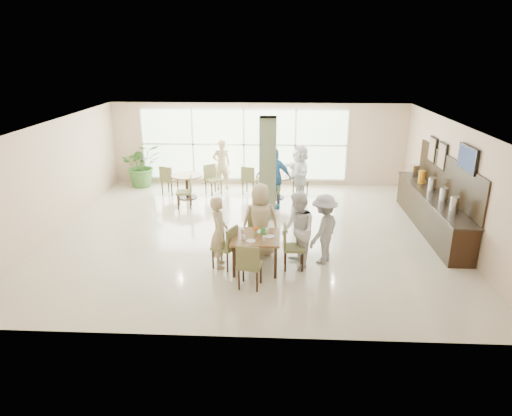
{
  "coord_description": "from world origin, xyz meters",
  "views": [
    {
      "loc": [
        0.68,
        -10.86,
        4.48
      ],
      "look_at": [
        0.2,
        -1.2,
        1.1
      ],
      "focal_mm": 32.0,
      "sensor_mm": 36.0,
      "label": 1
    }
  ],
  "objects_px": {
    "round_table_left": "(187,181)",
    "teen_far": "(260,220)",
    "teen_right": "(298,231)",
    "teen_standing": "(324,229)",
    "adult_a": "(274,178)",
    "round_table_right": "(275,180)",
    "teen_left": "(219,232)",
    "adult_b": "(300,172)",
    "potted_plant": "(142,165)",
    "buffet_counter": "(432,209)",
    "main_table": "(256,240)",
    "adult_standing": "(222,165)"
  },
  "relations": [
    {
      "from": "teen_standing",
      "to": "adult_a",
      "type": "relative_size",
      "value": 0.87
    },
    {
      "from": "teen_standing",
      "to": "adult_standing",
      "type": "xyz_separation_m",
      "value": [
        -2.89,
        5.46,
        0.07
      ]
    },
    {
      "from": "buffet_counter",
      "to": "teen_far",
      "type": "distance_m",
      "value": 4.76
    },
    {
      "from": "round_table_right",
      "to": "adult_standing",
      "type": "relative_size",
      "value": 0.71
    },
    {
      "from": "round_table_right",
      "to": "adult_a",
      "type": "distance_m",
      "value": 0.98
    },
    {
      "from": "potted_plant",
      "to": "round_table_right",
      "type": "bearing_deg",
      "value": -13.53
    },
    {
      "from": "round_table_left",
      "to": "teen_right",
      "type": "distance_m",
      "value": 5.78
    },
    {
      "from": "teen_far",
      "to": "teen_standing",
      "type": "bearing_deg",
      "value": 156.86
    },
    {
      "from": "teen_far",
      "to": "teen_right",
      "type": "height_order",
      "value": "teen_far"
    },
    {
      "from": "teen_standing",
      "to": "potted_plant",
      "type": "bearing_deg",
      "value": -102.86
    },
    {
      "from": "teen_left",
      "to": "adult_standing",
      "type": "bearing_deg",
      "value": -6.29
    },
    {
      "from": "round_table_left",
      "to": "adult_b",
      "type": "distance_m",
      "value": 3.55
    },
    {
      "from": "adult_a",
      "to": "adult_b",
      "type": "xyz_separation_m",
      "value": [
        0.8,
        0.81,
        -0.03
      ]
    },
    {
      "from": "round_table_left",
      "to": "teen_far",
      "type": "bearing_deg",
      "value": -59.06
    },
    {
      "from": "buffet_counter",
      "to": "teen_standing",
      "type": "distance_m",
      "value": 3.67
    },
    {
      "from": "teen_right",
      "to": "teen_standing",
      "type": "height_order",
      "value": "teen_right"
    },
    {
      "from": "teen_far",
      "to": "teen_right",
      "type": "bearing_deg",
      "value": 133.67
    },
    {
      "from": "main_table",
      "to": "teen_left",
      "type": "height_order",
      "value": "teen_left"
    },
    {
      "from": "adult_standing",
      "to": "main_table",
      "type": "bearing_deg",
      "value": 82.47
    },
    {
      "from": "teen_right",
      "to": "adult_b",
      "type": "bearing_deg",
      "value": 160.49
    },
    {
      "from": "round_table_right",
      "to": "adult_b",
      "type": "xyz_separation_m",
      "value": [
        0.76,
        -0.12,
        0.28
      ]
    },
    {
      "from": "teen_right",
      "to": "teen_standing",
      "type": "xyz_separation_m",
      "value": [
        0.57,
        0.28,
        -0.06
      ]
    },
    {
      "from": "adult_a",
      "to": "teen_far",
      "type": "bearing_deg",
      "value": -84.34
    },
    {
      "from": "teen_right",
      "to": "adult_standing",
      "type": "relative_size",
      "value": 0.99
    },
    {
      "from": "main_table",
      "to": "teen_standing",
      "type": "distance_m",
      "value": 1.52
    },
    {
      "from": "teen_far",
      "to": "adult_b",
      "type": "bearing_deg",
      "value": -115.56
    },
    {
      "from": "main_table",
      "to": "teen_far",
      "type": "distance_m",
      "value": 0.71
    },
    {
      "from": "main_table",
      "to": "teen_standing",
      "type": "xyz_separation_m",
      "value": [
        1.46,
        0.4,
        0.12
      ]
    },
    {
      "from": "potted_plant",
      "to": "teen_far",
      "type": "bearing_deg",
      "value": -51.65
    },
    {
      "from": "buffet_counter",
      "to": "potted_plant",
      "type": "bearing_deg",
      "value": 157.56
    },
    {
      "from": "round_table_left",
      "to": "round_table_right",
      "type": "distance_m",
      "value": 2.78
    },
    {
      "from": "round_table_right",
      "to": "adult_b",
      "type": "height_order",
      "value": "adult_b"
    },
    {
      "from": "round_table_right",
      "to": "teen_right",
      "type": "relative_size",
      "value": 0.72
    },
    {
      "from": "teen_right",
      "to": "round_table_right",
      "type": "bearing_deg",
      "value": 169.48
    },
    {
      "from": "buffet_counter",
      "to": "round_table_right",
      "type": "bearing_deg",
      "value": 148.88
    },
    {
      "from": "teen_left",
      "to": "adult_b",
      "type": "bearing_deg",
      "value": -34.38
    },
    {
      "from": "round_table_left",
      "to": "teen_far",
      "type": "distance_m",
      "value": 4.86
    },
    {
      "from": "round_table_left",
      "to": "potted_plant",
      "type": "height_order",
      "value": "potted_plant"
    },
    {
      "from": "main_table",
      "to": "adult_a",
      "type": "relative_size",
      "value": 0.57
    },
    {
      "from": "buffet_counter",
      "to": "adult_a",
      "type": "distance_m",
      "value": 4.44
    },
    {
      "from": "main_table",
      "to": "teen_far",
      "type": "relative_size",
      "value": 0.6
    },
    {
      "from": "potted_plant",
      "to": "teen_left",
      "type": "height_order",
      "value": "teen_left"
    },
    {
      "from": "main_table",
      "to": "buffet_counter",
      "type": "distance_m",
      "value": 5.12
    },
    {
      "from": "buffet_counter",
      "to": "potted_plant",
      "type": "relative_size",
      "value": 3.18
    },
    {
      "from": "teen_standing",
      "to": "adult_a",
      "type": "height_order",
      "value": "adult_a"
    },
    {
      "from": "round_table_right",
      "to": "buffet_counter",
      "type": "distance_m",
      "value": 4.8
    },
    {
      "from": "main_table",
      "to": "round_table_right",
      "type": "xyz_separation_m",
      "value": [
        0.36,
        4.99,
        -0.07
      ]
    },
    {
      "from": "round_table_left",
      "to": "potted_plant",
      "type": "relative_size",
      "value": 0.67
    },
    {
      "from": "teen_right",
      "to": "teen_standing",
      "type": "distance_m",
      "value": 0.64
    },
    {
      "from": "round_table_right",
      "to": "potted_plant",
      "type": "relative_size",
      "value": 0.82
    }
  ]
}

